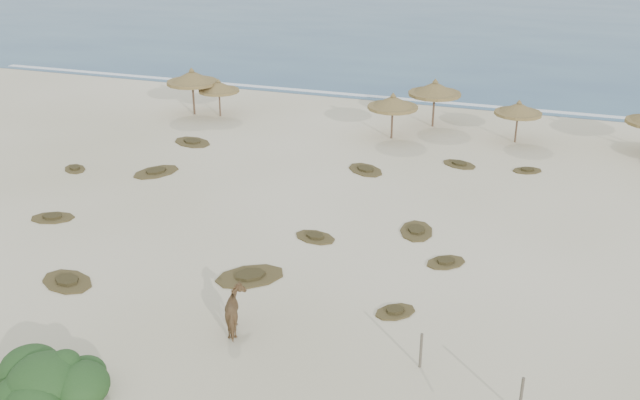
# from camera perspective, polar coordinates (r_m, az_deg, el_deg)

# --- Properties ---
(ground) EXTENTS (160.00, 160.00, 0.00)m
(ground) POSITION_cam_1_polar(r_m,az_deg,el_deg) (26.04, -2.24, -6.28)
(ground) COLOR #F4E5C8
(ground) RESTS_ON ground
(ocean) EXTENTS (200.00, 100.00, 0.01)m
(ocean) POSITION_cam_1_polar(r_m,az_deg,el_deg) (97.35, 14.36, 14.73)
(ocean) COLOR navy
(ocean) RESTS_ON ground
(foam_line) EXTENTS (70.00, 0.60, 0.01)m
(foam_line) POSITION_cam_1_polar(r_m,az_deg,el_deg) (49.54, 8.71, 7.80)
(foam_line) COLOR white
(foam_line) RESTS_ON ground
(palapa_0) EXTENTS (3.26, 3.26, 3.02)m
(palapa_0) POSITION_cam_1_polar(r_m,az_deg,el_deg) (46.12, -10.20, 9.58)
(palapa_0) COLOR #503929
(palapa_0) RESTS_ON ground
(palapa_1) EXTENTS (3.22, 3.22, 2.40)m
(palapa_1) POSITION_cam_1_polar(r_m,az_deg,el_deg) (45.55, -8.10, 8.92)
(palapa_1) COLOR #503929
(palapa_1) RESTS_ON ground
(palapa_2) EXTENTS (3.77, 3.77, 2.69)m
(palapa_2) POSITION_cam_1_polar(r_m,az_deg,el_deg) (40.84, 5.85, 7.73)
(palapa_2) COLOR #503929
(palapa_2) RESTS_ON ground
(palapa_3) EXTENTS (3.56, 3.56, 2.94)m
(palapa_3) POSITION_cam_1_polar(r_m,az_deg,el_deg) (43.39, 9.17, 8.73)
(palapa_3) COLOR #503929
(palapa_3) RESTS_ON ground
(palapa_4) EXTENTS (2.73, 2.73, 2.47)m
(palapa_4) POSITION_cam_1_polar(r_m,az_deg,el_deg) (41.48, 15.59, 7.00)
(palapa_4) COLOR #503929
(palapa_4) RESTS_ON ground
(horse) EXTENTS (1.38, 1.78, 1.37)m
(horse) POSITION_cam_1_polar(r_m,az_deg,el_deg) (22.91, -6.71, -8.88)
(horse) COLOR olive
(horse) RESTS_ON ground
(fence_post_near) EXTENTS (0.09, 0.09, 1.15)m
(fence_post_near) POSITION_cam_1_polar(r_m,az_deg,el_deg) (21.41, 8.07, -11.83)
(fence_post_near) COLOR brown
(fence_post_near) RESTS_ON ground
(fence_post_far) EXTENTS (0.11, 0.11, 1.18)m
(fence_post_far) POSITION_cam_1_polar(r_m,az_deg,el_deg) (20.22, 15.79, -14.87)
(fence_post_far) COLOR brown
(fence_post_far) RESTS_ON ground
(bush) EXTENTS (3.39, 2.98, 1.52)m
(bush) POSITION_cam_1_polar(r_m,az_deg,el_deg) (21.46, -21.02, -13.49)
(bush) COLOR #2B4F22
(bush) RESTS_ON ground
(scrub_0) EXTENTS (2.17, 1.73, 0.16)m
(scrub_0) POSITION_cam_1_polar(r_m,az_deg,el_deg) (32.81, -20.61, -1.31)
(scrub_0) COLOR brown
(scrub_0) RESTS_ON ground
(scrub_1) EXTENTS (2.55, 2.92, 0.16)m
(scrub_1) POSITION_cam_1_polar(r_m,az_deg,el_deg) (36.82, -12.98, 2.22)
(scrub_1) COLOR brown
(scrub_1) RESTS_ON ground
(scrub_2) EXTENTS (2.02, 1.57, 0.16)m
(scrub_2) POSITION_cam_1_polar(r_m,az_deg,el_deg) (28.97, -0.39, -2.96)
(scrub_2) COLOR brown
(scrub_2) RESTS_ON ground
(scrub_3) EXTENTS (1.70, 2.29, 0.16)m
(scrub_3) POSITION_cam_1_polar(r_m,az_deg,el_deg) (29.76, 7.73, -2.45)
(scrub_3) COLOR brown
(scrub_3) RESTS_ON ground
(scrub_4) EXTENTS (1.89, 1.88, 0.16)m
(scrub_4) POSITION_cam_1_polar(r_m,az_deg,el_deg) (27.44, 10.03, -4.91)
(scrub_4) COLOR brown
(scrub_4) RESTS_ON ground
(scrub_6) EXTENTS (2.88, 2.42, 0.16)m
(scrub_6) POSITION_cam_1_polar(r_m,az_deg,el_deg) (41.03, -10.18, 4.60)
(scrub_6) COLOR brown
(scrub_6) RESTS_ON ground
(scrub_7) EXTENTS (2.18, 1.86, 0.16)m
(scrub_7) POSITION_cam_1_polar(r_m,az_deg,el_deg) (37.64, 11.08, 2.84)
(scrub_7) COLOR brown
(scrub_7) RESTS_ON ground
(scrub_8) EXTENTS (1.79, 1.72, 0.16)m
(scrub_8) POSITION_cam_1_polar(r_m,az_deg,el_deg) (38.39, -19.02, 2.39)
(scrub_8) COLOR brown
(scrub_8) RESTS_ON ground
(scrub_9) EXTENTS (3.06, 2.97, 0.16)m
(scrub_9) POSITION_cam_1_polar(r_m,az_deg,el_deg) (26.19, -5.61, -6.07)
(scrub_9) COLOR brown
(scrub_9) RESTS_ON ground
(scrub_10) EXTENTS (1.80, 1.58, 0.16)m
(scrub_10) POSITION_cam_1_polar(r_m,az_deg,el_deg) (37.59, 16.25, 2.31)
(scrub_10) COLOR brown
(scrub_10) RESTS_ON ground
(scrub_11) EXTENTS (2.59, 2.12, 0.16)m
(scrub_11) POSITION_cam_1_polar(r_m,az_deg,el_deg) (27.29, -19.57, -6.14)
(scrub_11) COLOR brown
(scrub_11) RESTS_ON ground
(scrub_12) EXTENTS (1.71, 1.70, 0.16)m
(scrub_12) POSITION_cam_1_polar(r_m,az_deg,el_deg) (24.11, 6.04, -8.86)
(scrub_12) COLOR brown
(scrub_12) RESTS_ON ground
(scrub_13) EXTENTS (2.61, 2.54, 0.16)m
(scrub_13) POSITION_cam_1_polar(r_m,az_deg,el_deg) (36.24, 3.66, 2.44)
(scrub_13) COLOR brown
(scrub_13) RESTS_ON ground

